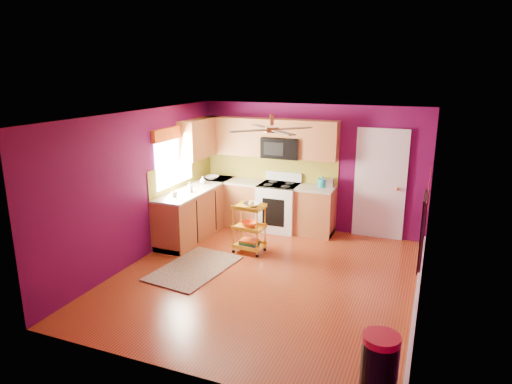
% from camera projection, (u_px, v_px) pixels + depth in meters
% --- Properties ---
extents(ground, '(5.00, 5.00, 0.00)m').
position_uv_depth(ground, '(266.00, 277.00, 7.10)').
color(ground, maroon).
rests_on(ground, ground).
extents(room_envelope, '(4.54, 5.04, 2.52)m').
position_uv_depth(room_envelope, '(268.00, 175.00, 6.67)').
color(room_envelope, '#580A41').
rests_on(room_envelope, ground).
extents(lower_cabinets, '(2.81, 2.31, 0.94)m').
position_uv_depth(lower_cabinets, '(235.00, 209.00, 9.10)').
color(lower_cabinets, '#975329').
rests_on(lower_cabinets, ground).
extents(electric_range, '(0.76, 0.66, 1.13)m').
position_uv_depth(electric_range, '(279.00, 206.00, 9.12)').
color(electric_range, white).
rests_on(electric_range, ground).
extents(upper_cabinetry, '(2.80, 2.30, 1.26)m').
position_uv_depth(upper_cabinetry, '(247.00, 139.00, 9.03)').
color(upper_cabinetry, '#975329').
rests_on(upper_cabinetry, ground).
extents(left_window, '(0.08, 1.35, 1.08)m').
position_uv_depth(left_window, '(174.00, 148.00, 8.39)').
color(left_window, white).
rests_on(left_window, ground).
extents(panel_door, '(0.95, 0.11, 2.15)m').
position_uv_depth(panel_door, '(380.00, 185.00, 8.56)').
color(panel_door, white).
rests_on(panel_door, ground).
extents(right_wall_art, '(0.04, 2.74, 1.04)m').
position_uv_depth(right_wall_art, '(426.00, 211.00, 5.62)').
color(right_wall_art, black).
rests_on(right_wall_art, ground).
extents(ceiling_fan, '(1.01, 1.01, 0.26)m').
position_uv_depth(ceiling_fan, '(272.00, 129.00, 6.69)').
color(ceiling_fan, '#BF8C3F').
rests_on(ceiling_fan, ground).
extents(shag_rug, '(1.12, 1.65, 0.02)m').
position_uv_depth(shag_rug, '(194.00, 268.00, 7.40)').
color(shag_rug, '#321A10').
rests_on(shag_rug, ground).
extents(rolling_cart, '(0.55, 0.41, 0.94)m').
position_uv_depth(rolling_cart, '(249.00, 226.00, 7.97)').
color(rolling_cart, gold).
rests_on(rolling_cart, ground).
extents(trash_can, '(0.41, 0.43, 0.69)m').
position_uv_depth(trash_can, '(379.00, 367.00, 4.40)').
color(trash_can, black).
rests_on(trash_can, ground).
extents(teal_kettle, '(0.18, 0.18, 0.21)m').
position_uv_depth(teal_kettle, '(322.00, 183.00, 8.77)').
color(teal_kettle, teal).
rests_on(teal_kettle, lower_cabinets).
extents(toaster, '(0.22, 0.15, 0.18)m').
position_uv_depth(toaster, '(328.00, 183.00, 8.75)').
color(toaster, beige).
rests_on(toaster, lower_cabinets).
extents(soap_bottle_a, '(0.08, 0.09, 0.19)m').
position_uv_depth(soap_bottle_a, '(190.00, 187.00, 8.39)').
color(soap_bottle_a, '#EA3F72').
rests_on(soap_bottle_a, lower_cabinets).
extents(soap_bottle_b, '(0.13, 0.13, 0.16)m').
position_uv_depth(soap_bottle_b, '(203.00, 180.00, 9.00)').
color(soap_bottle_b, white).
rests_on(soap_bottle_b, lower_cabinets).
extents(counter_dish, '(0.27, 0.27, 0.07)m').
position_uv_depth(counter_dish, '(212.00, 177.00, 9.42)').
color(counter_dish, white).
rests_on(counter_dish, lower_cabinets).
extents(counter_cup, '(0.12, 0.12, 0.09)m').
position_uv_depth(counter_cup, '(174.00, 194.00, 8.11)').
color(counter_cup, white).
rests_on(counter_cup, lower_cabinets).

